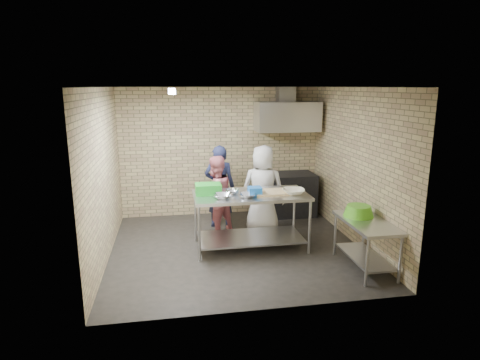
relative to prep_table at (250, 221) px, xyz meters
name	(u,v)px	position (x,y,z in m)	size (l,w,h in m)	color
floor	(236,248)	(-0.25, 0.01, -0.48)	(4.20, 4.20, 0.00)	black
ceiling	(236,87)	(-0.25, 0.01, 2.22)	(4.20, 4.20, 0.00)	black
back_wall	(221,152)	(-0.25, 2.01, 0.87)	(4.20, 0.06, 2.70)	tan
front_wall	(264,206)	(-0.25, -1.99, 0.87)	(4.20, 0.06, 2.70)	tan
left_wall	(103,176)	(-2.35, 0.01, 0.87)	(0.06, 4.00, 2.70)	tan
right_wall	(356,167)	(1.85, 0.01, 0.87)	(0.06, 4.00, 2.70)	tan
prep_table	(250,221)	(0.00, 0.00, 0.00)	(1.91, 0.95, 0.95)	silver
side_counter	(365,245)	(1.55, -1.09, -0.10)	(0.60, 1.20, 0.75)	silver
stove	(286,194)	(1.10, 1.66, -0.03)	(1.20, 0.70, 0.90)	black
range_hood	(287,117)	(1.10, 1.71, 1.62)	(1.30, 0.60, 0.60)	silver
hood_duct	(286,94)	(1.10, 1.86, 2.07)	(0.35, 0.30, 0.30)	#A5A8AD
wall_shelf	(298,124)	(1.40, 1.90, 1.44)	(0.80, 0.20, 0.04)	#3F2B19
fluorescent_fixture	(172,91)	(-1.25, 0.01, 2.16)	(0.10, 1.25, 0.08)	white
green_crate	(208,189)	(-0.70, 0.12, 0.56)	(0.42, 0.32, 0.17)	#1A9222
blue_tub	(255,191)	(0.05, -0.10, 0.55)	(0.21, 0.21, 0.14)	blue
cutting_board	(271,192)	(0.35, -0.02, 0.49)	(0.58, 0.45, 0.03)	#D9BD7D
mixing_bowl_a	(223,196)	(-0.50, -0.20, 0.51)	(0.30, 0.30, 0.07)	#B5B9BD
mixing_bowl_b	(233,192)	(-0.30, 0.05, 0.51)	(0.23, 0.23, 0.07)	silver
mixing_bowl_c	(247,195)	(-0.10, -0.22, 0.51)	(0.27, 0.27, 0.07)	#A9ABB0
ceramic_bowl	(294,192)	(0.70, -0.15, 0.52)	(0.37, 0.37, 0.09)	beige
green_basin	(359,211)	(1.53, -0.84, 0.36)	(0.46, 0.46, 0.17)	#59C626
bottle_red	(287,119)	(1.15, 1.90, 1.55)	(0.07, 0.07, 0.18)	#B22619
bottle_green	(305,120)	(1.55, 1.90, 1.54)	(0.06, 0.06, 0.15)	green
man_navy	(220,187)	(-0.38, 1.16, 0.33)	(0.59, 0.39, 1.62)	#151836
woman_pink	(216,196)	(-0.51, 0.76, 0.26)	(0.72, 0.56, 1.48)	#CD6C75
woman_white	(263,189)	(0.38, 0.74, 0.35)	(0.81, 0.53, 1.66)	silver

